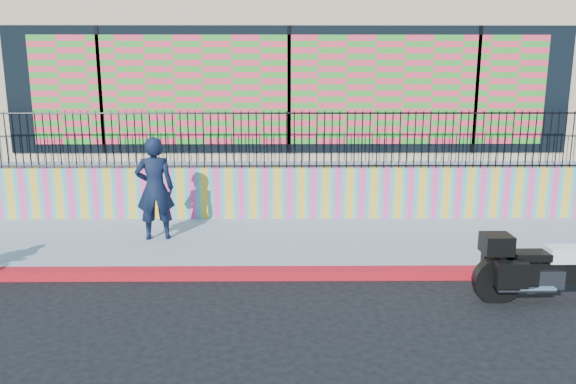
{
  "coord_description": "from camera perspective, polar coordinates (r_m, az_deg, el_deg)",
  "views": [
    {
      "loc": [
        -0.13,
        -8.59,
        3.29
      ],
      "look_at": [
        -0.05,
        1.2,
        1.16
      ],
      "focal_mm": 35.0,
      "sensor_mm": 36.0,
      "label": 1
    }
  ],
  "objects": [
    {
      "name": "ground",
      "position": [
        9.2,
        0.38,
        -8.7
      ],
      "size": [
        90.0,
        90.0,
        0.0
      ],
      "primitive_type": "plane",
      "color": "black",
      "rests_on": "ground"
    },
    {
      "name": "red_curb",
      "position": [
        9.17,
        0.38,
        -8.26
      ],
      "size": [
        16.0,
        0.3,
        0.15
      ],
      "primitive_type": "cube",
      "color": "#9D0F0B",
      "rests_on": "ground"
    },
    {
      "name": "sidewalk",
      "position": [
        10.73,
        0.24,
        -5.17
      ],
      "size": [
        16.0,
        3.0,
        0.15
      ],
      "primitive_type": "cube",
      "color": "#868FA1",
      "rests_on": "ground"
    },
    {
      "name": "mural_wall",
      "position": [
        12.12,
        0.15,
        -0.08
      ],
      "size": [
        16.0,
        0.2,
        1.1
      ],
      "primitive_type": "cube",
      "color": "#F64093",
      "rests_on": "sidewalk"
    },
    {
      "name": "metal_fence",
      "position": [
        11.93,
        0.15,
        5.33
      ],
      "size": [
        15.8,
        0.04,
        1.2
      ],
      "primitive_type": null,
      "color": "black",
      "rests_on": "mural_wall"
    },
    {
      "name": "elevated_platform",
      "position": [
        17.15,
        -0.04,
        3.33
      ],
      "size": [
        16.0,
        10.0,
        1.25
      ],
      "primitive_type": "cube",
      "color": "#868FA1",
      "rests_on": "ground"
    },
    {
      "name": "storefront_building",
      "position": [
        16.72,
        -0.04,
        12.13
      ],
      "size": [
        14.0,
        8.06,
        4.0
      ],
      "color": "tan",
      "rests_on": "elevated_platform"
    },
    {
      "name": "police_motorcycle",
      "position": [
        8.96,
        25.0,
        -6.65
      ],
      "size": [
        2.17,
        0.72,
        1.35
      ],
      "color": "black",
      "rests_on": "ground"
    },
    {
      "name": "police_officer",
      "position": [
        10.8,
        -13.37,
        0.35
      ],
      "size": [
        0.78,
        0.58,
        1.95
      ],
      "primitive_type": "imported",
      "rotation": [
        0.0,
        0.0,
        3.31
      ],
      "color": "black",
      "rests_on": "sidewalk"
    }
  ]
}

